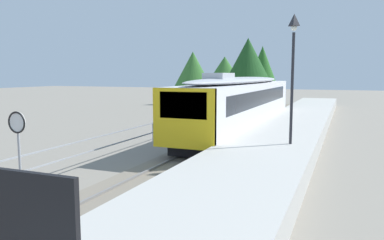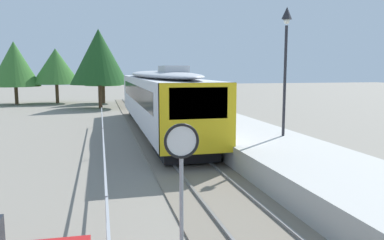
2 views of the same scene
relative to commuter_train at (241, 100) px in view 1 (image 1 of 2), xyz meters
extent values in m
plane|color=gray|center=(-3.00, -4.93, -2.15)|extent=(160.00, 160.00, 0.00)
cube|color=slate|center=(0.00, -4.93, -2.12)|extent=(3.20, 60.00, 0.06)
cube|color=slate|center=(-0.72, -4.93, -2.05)|extent=(0.08, 60.00, 0.08)
cube|color=slate|center=(0.72, -4.93, -2.05)|extent=(0.08, 60.00, 0.08)
cube|color=silver|center=(0.00, 0.11, -0.18)|extent=(2.80, 19.10, 2.55)
cube|color=yellow|center=(0.00, -9.34, -0.18)|extent=(2.80, 0.24, 2.55)
cube|color=black|center=(0.00, -9.42, 0.38)|extent=(2.13, 0.08, 1.12)
cube|color=black|center=(0.00, 0.11, 0.23)|extent=(2.82, 16.04, 0.92)
ellipsoid|color=#B2B5BA|center=(0.00, 0.11, 1.27)|extent=(2.69, 18.34, 0.44)
cube|color=#B2B5BA|center=(0.00, -4.67, 1.55)|extent=(1.10, 2.20, 0.36)
cube|color=#EAE5C6|center=(0.00, -9.41, -1.18)|extent=(1.00, 0.10, 0.20)
cube|color=black|center=(0.00, -7.04, -1.73)|extent=(2.24, 3.20, 0.55)
cube|color=black|center=(0.00, 7.26, -1.73)|extent=(2.24, 3.20, 0.55)
cube|color=#B7B5AD|center=(3.25, -4.93, -1.70)|extent=(3.90, 60.00, 0.90)
cylinder|color=#232328|center=(4.18, -7.73, 1.05)|extent=(0.12, 0.12, 4.60)
pyramid|color=#232328|center=(4.18, -7.73, 3.85)|extent=(0.34, 0.34, 0.50)
sphere|color=silver|center=(4.18, -7.73, 3.53)|extent=(0.24, 0.24, 0.24)
cube|color=black|center=(3.01, -20.62, 0.10)|extent=(1.20, 0.08, 0.90)
cylinder|color=#9EA0A5|center=(-2.05, -16.10, -1.05)|extent=(0.07, 0.07, 2.20)
cylinder|color=white|center=(-2.05, -16.12, 0.35)|extent=(0.60, 0.03, 0.60)
torus|color=black|center=(-2.05, -16.13, 0.35)|extent=(0.61, 0.05, 0.61)
cube|color=#9EA0A5|center=(-3.30, -14.93, -0.95)|extent=(0.05, 36.00, 0.05)
cube|color=#9EA0A5|center=(-3.30, -14.93, -1.46)|extent=(0.05, 36.00, 0.05)
cylinder|color=#9EA0A5|center=(-3.30, -14.93, -1.52)|extent=(0.06, 0.06, 1.25)
cylinder|color=#9EA0A5|center=(-3.30, -5.93, -1.52)|extent=(0.06, 0.06, 1.25)
cylinder|color=#9EA0A5|center=(-3.30, 3.07, -1.52)|extent=(0.06, 0.06, 1.25)
cylinder|color=brown|center=(-3.02, 20.85, -1.16)|extent=(0.36, 0.36, 1.97)
cone|color=#286023|center=(-3.02, 20.85, 2.38)|extent=(3.99, 3.99, 5.13)
cylinder|color=brown|center=(-8.03, 22.10, -1.08)|extent=(0.36, 0.36, 2.14)
cone|color=#38702D|center=(-8.03, 22.10, 1.94)|extent=(5.22, 5.22, 3.89)
cylinder|color=brown|center=(-3.37, 15.25, -0.99)|extent=(0.36, 0.36, 2.30)
cone|color=#1E4C1E|center=(-3.37, 15.25, 2.78)|extent=(5.52, 5.52, 5.24)
cylinder|color=brown|center=(-12.14, 21.65, -1.18)|extent=(0.36, 0.36, 1.93)
cone|color=#38702D|center=(-12.14, 21.65, 2.17)|extent=(5.15, 5.15, 4.77)
camera|label=1|loc=(6.27, -23.83, 1.66)|focal=35.45mm
camera|label=2|loc=(-3.36, -22.26, 1.55)|focal=35.35mm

